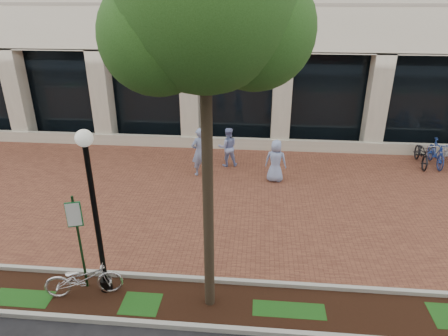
# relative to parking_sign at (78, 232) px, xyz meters

# --- Properties ---
(ground) EXTENTS (120.00, 120.00, 0.00)m
(ground) POSITION_rel_parking_sign_xyz_m (2.89, 4.94, -1.56)
(ground) COLOR black
(ground) RESTS_ON ground
(brick_plaza) EXTENTS (40.00, 9.00, 0.01)m
(brick_plaza) POSITION_rel_parking_sign_xyz_m (2.89, 4.94, -1.55)
(brick_plaza) COLOR brown
(brick_plaza) RESTS_ON ground
(planting_strip) EXTENTS (40.00, 1.50, 0.01)m
(planting_strip) POSITION_rel_parking_sign_xyz_m (2.89, -0.31, -1.55)
(planting_strip) COLOR black
(planting_strip) RESTS_ON ground
(curb_plaza_side) EXTENTS (40.00, 0.12, 0.12)m
(curb_plaza_side) POSITION_rel_parking_sign_xyz_m (2.89, 0.44, -1.50)
(curb_plaza_side) COLOR #B1B0A7
(curb_plaza_side) RESTS_ON ground
(curb_street_side) EXTENTS (40.00, 0.12, 0.12)m
(curb_street_side) POSITION_rel_parking_sign_xyz_m (2.89, -1.06, -1.50)
(curb_street_side) COLOR #B1B0A7
(curb_street_side) RESTS_ON ground
(parking_sign) EXTENTS (0.34, 0.07, 2.45)m
(parking_sign) POSITION_rel_parking_sign_xyz_m (0.00, 0.00, 0.00)
(parking_sign) COLOR #153B1A
(parking_sign) RESTS_ON ground
(lamppost) EXTENTS (0.36, 0.36, 3.99)m
(lamppost) POSITION_rel_parking_sign_xyz_m (0.50, -0.05, 0.71)
(lamppost) COLOR black
(lamppost) RESTS_ON ground
(street_tree) EXTENTS (3.64, 3.04, 7.86)m
(street_tree) POSITION_rel_parking_sign_xyz_m (3.04, -0.23, 4.57)
(street_tree) COLOR #413625
(street_tree) RESTS_ON ground
(locked_bicycle) EXTENTS (1.86, 1.02, 0.92)m
(locked_bicycle) POSITION_rel_parking_sign_xyz_m (0.08, -0.26, -1.09)
(locked_bicycle) COLOR silver
(locked_bicycle) RESTS_ON ground
(pedestrian_left) EXTENTS (0.81, 0.75, 1.87)m
(pedestrian_left) POSITION_rel_parking_sign_xyz_m (1.77, 6.58, -0.62)
(pedestrian_left) COLOR #8091BF
(pedestrian_left) RESTS_ON ground
(pedestrian_mid) EXTENTS (0.89, 0.76, 1.59)m
(pedestrian_mid) POSITION_rel_parking_sign_xyz_m (2.75, 7.53, -0.76)
(pedestrian_mid) COLOR #909FD7
(pedestrian_mid) RESTS_ON ground
(pedestrian_right) EXTENTS (0.85, 0.62, 1.60)m
(pedestrian_right) POSITION_rel_parking_sign_xyz_m (4.61, 6.27, -0.76)
(pedestrian_right) COLOR #93A8DC
(pedestrian_right) RESTS_ON ground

